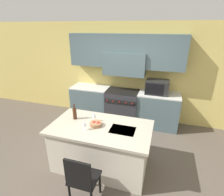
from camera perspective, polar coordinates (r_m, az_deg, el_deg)
The scene contains 11 objects.
ground_plane at distance 3.84m, azimuth -3.31°, elevation -19.65°, with size 10.00×10.00×0.00m, color brown.
back_cabinetry at distance 4.87m, azimuth 4.52°, elevation 10.55°, with size 10.00×0.46×2.70m.
back_counter at distance 4.98m, azimuth 3.49°, elevation -2.54°, with size 3.02×0.62×0.95m.
range_stove at distance 4.97m, azimuth 3.42°, elevation -2.75°, with size 0.88×0.70×0.93m.
microwave at distance 4.63m, azimuth 14.46°, elevation 3.47°, with size 0.58×0.40×0.35m.
kitchen_island at distance 3.47m, azimuth -3.62°, elevation -15.40°, with size 1.84×1.02×0.89m.
island_chair at distance 2.85m, azimuth -9.76°, elevation -24.36°, with size 0.42×0.40×0.91m.
wine_bottle at distance 3.47m, azimuth -12.08°, elevation -4.91°, with size 0.07×0.07×0.31m.
wine_glass_near at distance 3.08m, azimuth -9.02°, elevation -8.21°, with size 0.07×0.07×0.19m.
wine_glass_far at distance 3.33m, azimuth -5.88°, elevation -5.58°, with size 0.07×0.07×0.19m.
fruit_bowl at distance 3.22m, azimuth -5.27°, elevation -8.38°, with size 0.22×0.22×0.09m.
Camera 1 is at (1.04, -2.66, 2.57)m, focal length 28.00 mm.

